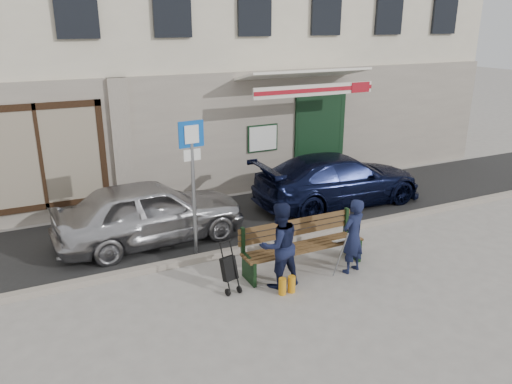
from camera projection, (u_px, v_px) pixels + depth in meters
ground at (269, 288)px, 8.71m from camera, size 80.00×80.00×0.00m
asphalt_lane at (207, 226)px, 11.35m from camera, size 60.00×3.20×0.01m
curb at (235, 251)px, 9.96m from camera, size 60.00×0.18×0.12m
building at (136, 1)px, 14.30m from camera, size 20.00×8.27×10.00m
car_silver at (150, 212)px, 10.35m from camera, size 4.00×1.79×1.34m
car_navy at (339, 179)px, 12.54m from camera, size 4.43×1.83×1.28m
parking_sign at (193, 167)px, 9.42m from camera, size 0.50×0.09×2.68m
bench at (301, 246)px, 9.24m from camera, size 2.40×1.17×0.98m
man at (353, 236)px, 9.07m from camera, size 0.59×0.47×1.42m
woman at (279, 245)px, 8.57m from camera, size 0.78×0.63×1.53m
stroller at (229, 270)px, 8.52m from camera, size 0.30×0.39×0.88m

